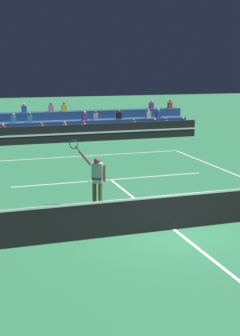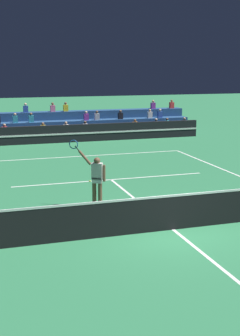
# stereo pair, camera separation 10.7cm
# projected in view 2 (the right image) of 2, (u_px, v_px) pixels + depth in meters

# --- Properties ---
(ground_plane) EXTENTS (120.00, 120.00, 0.00)m
(ground_plane) POSITION_uv_depth(u_px,v_px,m) (173.00, 230.00, 13.68)
(ground_plane) COLOR #2D7A4C
(court_lines) EXTENTS (11.10, 23.90, 0.01)m
(court_lines) POSITION_uv_depth(u_px,v_px,m) (173.00, 229.00, 13.67)
(court_lines) COLOR white
(court_lines) RESTS_ON ground
(tennis_net) EXTENTS (12.00, 0.10, 1.10)m
(tennis_net) POSITION_uv_depth(u_px,v_px,m) (174.00, 212.00, 13.56)
(tennis_net) COLOR #2D6B38
(tennis_net) RESTS_ON ground
(sponsor_banner_wall) EXTENTS (18.00, 0.26, 1.10)m
(sponsor_banner_wall) POSITION_uv_depth(u_px,v_px,m) (65.00, 134.00, 29.10)
(sponsor_banner_wall) COLOR black
(sponsor_banner_wall) RESTS_ON ground
(bleacher_stand) EXTENTS (18.48, 2.85, 2.28)m
(bleacher_stand) POSITION_uv_depth(u_px,v_px,m) (57.00, 127.00, 31.43)
(bleacher_stand) COLOR navy
(bleacher_stand) RESTS_ON ground
(tennis_player) EXTENTS (1.16, 0.73, 2.34)m
(tennis_player) POSITION_uv_depth(u_px,v_px,m) (96.00, 179.00, 15.70)
(tennis_player) COLOR brown
(tennis_player) RESTS_ON ground
(tennis_ball) EXTENTS (0.07, 0.07, 0.07)m
(tennis_ball) POSITION_uv_depth(u_px,v_px,m) (90.00, 181.00, 19.30)
(tennis_ball) COLOR #C6DB33
(tennis_ball) RESTS_ON ground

